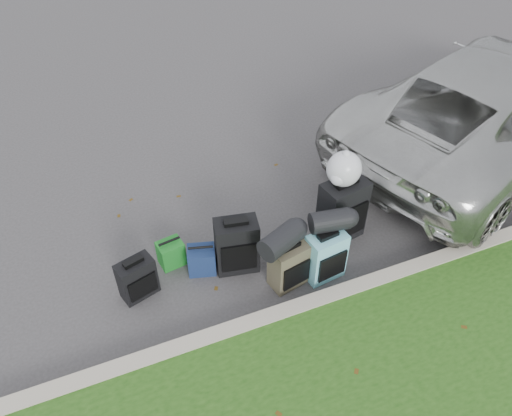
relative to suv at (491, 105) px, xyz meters
name	(u,v)px	position (x,y,z in m)	size (l,w,h in m)	color
ground	(270,249)	(-3.86, -0.80, -0.74)	(120.00, 120.00, 0.00)	#383535
curb	(306,306)	(-3.86, -1.80, -0.67)	(120.00, 0.18, 0.15)	#9E937F
suv	(491,105)	(0.00, 0.00, 0.00)	(2.46, 5.34, 1.48)	#B7B7B2
suitcase_small_black	(137,279)	(-5.49, -0.87, -0.49)	(0.40, 0.22, 0.50)	black
suitcase_large_black_left	(237,245)	(-4.33, -0.91, -0.39)	(0.49, 0.29, 0.70)	black
suitcase_olive	(289,265)	(-3.87, -1.35, -0.45)	(0.42, 0.26, 0.58)	#3A3525
suitcase_teal	(325,256)	(-3.44, -1.40, -0.43)	(0.44, 0.26, 0.62)	#5496A5
suitcase_large_black_right	(342,210)	(-2.95, -0.89, -0.33)	(0.55, 0.33, 0.83)	black
tote_green	(171,253)	(-5.03, -0.56, -0.58)	(0.29, 0.23, 0.33)	#186F1F
tote_navy	(202,260)	(-4.73, -0.80, -0.57)	(0.32, 0.25, 0.34)	#16264D
duffel_left	(281,240)	(-3.98, -1.33, -0.03)	(0.26, 0.26, 0.49)	black
duffel_right	(330,221)	(-3.38, -1.30, 0.00)	(0.24, 0.24, 0.44)	black
trash_bag	(344,169)	(-2.98, -0.85, 0.29)	(0.41, 0.41, 0.41)	silver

